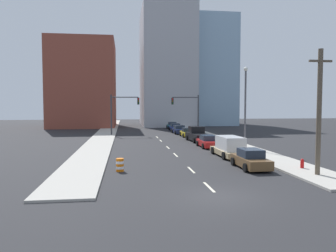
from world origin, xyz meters
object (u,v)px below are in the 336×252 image
object	(u,v)px
utility_pole_right_near	(319,112)
traffic_barrel	(120,165)
box_truck_tan	(230,147)
sedan_navy	(179,130)
traffic_signal_left	(119,109)
sedan_teal	(172,126)
sedan_brown	(251,160)
fire_hydrant	(302,164)
sedan_yellow	(188,133)
pickup_truck_black	(198,135)
traffic_signal_right	(191,109)
street_lamp	(245,102)
sedan_blue	(175,127)
sedan_red	(208,142)

from	to	relation	value
utility_pole_right_near	traffic_barrel	xyz separation A→B (m)	(-13.21, 3.46, -3.90)
box_truck_tan	sedan_navy	size ratio (longest dim) A/B	1.18
traffic_signal_left	sedan_teal	xyz separation A→B (m)	(10.62, 14.11, -3.61)
sedan_brown	fire_hydrant	bearing A→B (deg)	-17.31
sedan_yellow	sedan_teal	bearing A→B (deg)	89.14
sedan_brown	pickup_truck_black	size ratio (longest dim) A/B	0.71
sedan_teal	box_truck_tan	bearing A→B (deg)	-90.43
utility_pole_right_near	traffic_signal_right	bearing A→B (deg)	93.54
sedan_yellow	sedan_teal	xyz separation A→B (m)	(0.18, 17.73, 0.02)
traffic_signal_right	utility_pole_right_near	distance (m)	32.81
street_lamp	traffic_signal_right	bearing A→B (deg)	96.21
traffic_signal_left	sedan_navy	world-z (taller)	traffic_signal_left
sedan_blue	box_truck_tan	bearing A→B (deg)	-90.36
traffic_barrel	sedan_yellow	world-z (taller)	sedan_yellow
utility_pole_right_near	sedan_red	xyz separation A→B (m)	(-3.40, 16.13, -3.74)
sedan_red	sedan_teal	xyz separation A→B (m)	(0.34, 30.72, 0.01)
utility_pole_right_near	box_truck_tan	size ratio (longest dim) A/B	1.50
traffic_signal_left	utility_pole_right_near	size ratio (longest dim) A/B	0.77
traffic_signal_left	traffic_barrel	distance (m)	29.53
sedan_navy	sedan_teal	bearing A→B (deg)	85.16
fire_hydrant	sedan_brown	distance (m)	3.74
sedan_yellow	sedan_navy	size ratio (longest dim) A/B	0.89
sedan_yellow	traffic_signal_left	bearing A→B (deg)	160.59
sedan_red	sedan_yellow	size ratio (longest dim) A/B	1.03
sedan_red	box_truck_tan	bearing A→B (deg)	-88.25
street_lamp	box_truck_tan	distance (m)	6.95
pickup_truck_black	sedan_yellow	world-z (taller)	pickup_truck_black
sedan_blue	sedan_teal	world-z (taller)	sedan_teal
box_truck_tan	sedan_red	xyz separation A→B (m)	(-0.27, 7.04, -0.28)
traffic_signal_right	box_truck_tan	world-z (taller)	traffic_signal_right
fire_hydrant	pickup_truck_black	distance (m)	20.48
street_lamp	box_truck_tan	bearing A→B (deg)	-125.17
sedan_yellow	utility_pole_right_near	bearing A→B (deg)	-83.95
sedan_blue	sedan_teal	bearing A→B (deg)	87.41
traffic_signal_left	traffic_signal_right	distance (m)	11.66
street_lamp	sedan_brown	size ratio (longest dim) A/B	2.05
traffic_signal_right	sedan_brown	world-z (taller)	traffic_signal_right
traffic_barrel	sedan_brown	distance (m)	9.85
sedan_teal	pickup_truck_black	bearing A→B (deg)	-90.50
utility_pole_right_near	box_truck_tan	distance (m)	10.22
sedan_brown	sedan_teal	distance (m)	43.50
box_truck_tan	sedan_red	size ratio (longest dim) A/B	1.29
sedan_navy	sedan_yellow	bearing A→B (deg)	-88.44
fire_hydrant	sedan_blue	bearing A→B (deg)	95.02
street_lamp	fire_hydrant	xyz separation A→B (m)	(0.14, -11.36, -4.72)
sedan_brown	sedan_red	world-z (taller)	sedan_brown
sedan_brown	sedan_navy	size ratio (longest dim) A/B	0.90
traffic_signal_left	sedan_navy	xyz separation A→B (m)	(10.07, 2.12, -3.59)
street_lamp	sedan_blue	bearing A→B (deg)	96.75
traffic_signal_right	traffic_barrel	distance (m)	31.57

